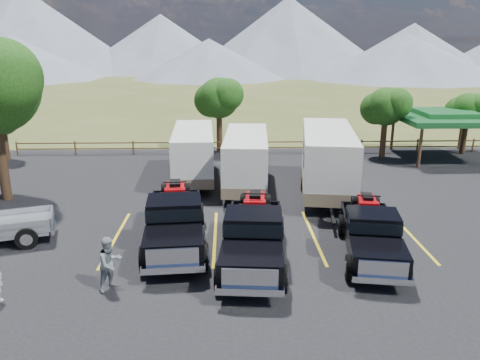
{
  "coord_description": "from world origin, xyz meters",
  "views": [
    {
      "loc": [
        -1.49,
        -13.48,
        7.69
      ],
      "look_at": [
        -0.91,
        6.8,
        1.6
      ],
      "focal_mm": 35.0,
      "sensor_mm": 36.0,
      "label": 1
    }
  ],
  "objects_px": {
    "rig_right": "(371,231)",
    "trailer_center": "(246,161)",
    "rig_center": "(253,233)",
    "pavilion": "(445,117)",
    "rig_left": "(175,219)",
    "person_b": "(110,264)",
    "trailer_left": "(194,154)",
    "trailer_right": "(327,161)"
  },
  "relations": [
    {
      "from": "rig_right",
      "to": "trailer_center",
      "type": "distance_m",
      "value": 9.3
    },
    {
      "from": "rig_center",
      "to": "rig_right",
      "type": "height_order",
      "value": "rig_center"
    },
    {
      "from": "pavilion",
      "to": "rig_left",
      "type": "distance_m",
      "value": 21.48
    },
    {
      "from": "person_b",
      "to": "pavilion",
      "type": "bearing_deg",
      "value": -7.83
    },
    {
      "from": "pavilion",
      "to": "person_b",
      "type": "bearing_deg",
      "value": -136.94
    },
    {
      "from": "rig_center",
      "to": "trailer_center",
      "type": "height_order",
      "value": "trailer_center"
    },
    {
      "from": "rig_left",
      "to": "rig_center",
      "type": "height_order",
      "value": "rig_left"
    },
    {
      "from": "rig_left",
      "to": "rig_center",
      "type": "distance_m",
      "value": 3.29
    },
    {
      "from": "pavilion",
      "to": "rig_left",
      "type": "height_order",
      "value": "pavilion"
    },
    {
      "from": "trailer_left",
      "to": "trailer_center",
      "type": "distance_m",
      "value": 3.28
    },
    {
      "from": "rig_left",
      "to": "trailer_right",
      "type": "xyz_separation_m",
      "value": [
        7.15,
        6.16,
        0.68
      ]
    },
    {
      "from": "rig_left",
      "to": "person_b",
      "type": "height_order",
      "value": "rig_left"
    },
    {
      "from": "rig_center",
      "to": "trailer_right",
      "type": "relative_size",
      "value": 0.69
    },
    {
      "from": "rig_center",
      "to": "rig_right",
      "type": "bearing_deg",
      "value": 9.22
    },
    {
      "from": "pavilion",
      "to": "trailer_center",
      "type": "distance_m",
      "value": 15.03
    },
    {
      "from": "trailer_center",
      "to": "rig_left",
      "type": "bearing_deg",
      "value": -109.42
    },
    {
      "from": "trailer_right",
      "to": "rig_right",
      "type": "bearing_deg",
      "value": -80.54
    },
    {
      "from": "rig_right",
      "to": "trailer_right",
      "type": "relative_size",
      "value": 0.63
    },
    {
      "from": "trailer_center",
      "to": "person_b",
      "type": "height_order",
      "value": "trailer_center"
    },
    {
      "from": "rig_left",
      "to": "trailer_right",
      "type": "relative_size",
      "value": 0.7
    },
    {
      "from": "pavilion",
      "to": "rig_right",
      "type": "height_order",
      "value": "pavilion"
    },
    {
      "from": "pavilion",
      "to": "rig_center",
      "type": "xyz_separation_m",
      "value": [
        -13.57,
        -15.09,
        -1.72
      ]
    },
    {
      "from": "rig_right",
      "to": "trailer_center",
      "type": "relative_size",
      "value": 0.72
    },
    {
      "from": "rig_center",
      "to": "rig_right",
      "type": "relative_size",
      "value": 1.09
    },
    {
      "from": "trailer_right",
      "to": "pavilion",
      "type": "bearing_deg",
      "value": 47.02
    },
    {
      "from": "trailer_center",
      "to": "pavilion",
      "type": "bearing_deg",
      "value": 29.59
    },
    {
      "from": "rig_left",
      "to": "trailer_center",
      "type": "relative_size",
      "value": 0.79
    },
    {
      "from": "rig_left",
      "to": "rig_right",
      "type": "relative_size",
      "value": 1.1
    },
    {
      "from": "rig_left",
      "to": "trailer_left",
      "type": "distance_m",
      "value": 8.68
    },
    {
      "from": "trailer_left",
      "to": "person_b",
      "type": "relative_size",
      "value": 4.71
    },
    {
      "from": "pavilion",
      "to": "rig_right",
      "type": "bearing_deg",
      "value": -121.99
    },
    {
      "from": "rig_center",
      "to": "trailer_right",
      "type": "distance_m",
      "value": 8.74
    },
    {
      "from": "trailer_left",
      "to": "person_b",
      "type": "bearing_deg",
      "value": -101.27
    },
    {
      "from": "rig_left",
      "to": "trailer_right",
      "type": "height_order",
      "value": "trailer_right"
    },
    {
      "from": "trailer_left",
      "to": "trailer_right",
      "type": "height_order",
      "value": "trailer_right"
    },
    {
      "from": "trailer_right",
      "to": "person_b",
      "type": "height_order",
      "value": "trailer_right"
    },
    {
      "from": "rig_right",
      "to": "person_b",
      "type": "xyz_separation_m",
      "value": [
        -8.97,
        -2.23,
        -0.05
      ]
    },
    {
      "from": "rig_left",
      "to": "trailer_center",
      "type": "bearing_deg",
      "value": 62.24
    },
    {
      "from": "rig_left",
      "to": "rig_right",
      "type": "height_order",
      "value": "rig_left"
    },
    {
      "from": "pavilion",
      "to": "trailer_right",
      "type": "height_order",
      "value": "trailer_right"
    },
    {
      "from": "rig_left",
      "to": "trailer_right",
      "type": "distance_m",
      "value": 9.47
    },
    {
      "from": "trailer_center",
      "to": "person_b",
      "type": "relative_size",
      "value": 4.77
    }
  ]
}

